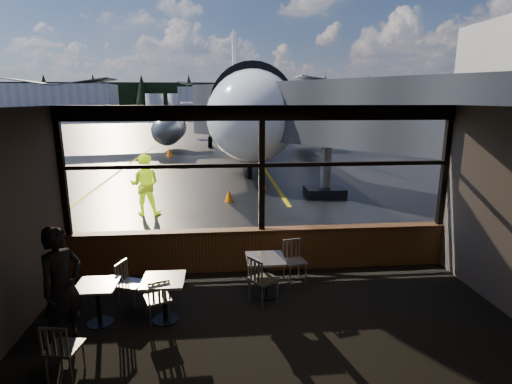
{
  "coord_description": "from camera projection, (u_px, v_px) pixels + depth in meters",
  "views": [
    {
      "loc": [
        -0.85,
        -8.04,
        3.62
      ],
      "look_at": [
        -0.03,
        1.0,
        1.5
      ],
      "focal_mm": 28.0,
      "sensor_mm": 36.0,
      "label": 1
    }
  ],
  "objects": [
    {
      "name": "ground_plane",
      "position": [
        222.0,
        111.0,
        125.06
      ],
      "size": [
        520.0,
        520.0,
        0.0
      ],
      "primitive_type": "plane",
      "color": "black",
      "rests_on": "ground"
    },
    {
      "name": "carpet_floor",
      "position": [
        283.0,
        354.0,
        5.78
      ],
      "size": [
        8.0,
        6.0,
        0.01
      ],
      "primitive_type": "cube",
      "color": "black",
      "rests_on": "ground"
    },
    {
      "name": "ceiling",
      "position": [
        287.0,
        109.0,
        4.99
      ],
      "size": [
        8.0,
        6.0,
        0.04
      ],
      "primitive_type": "cube",
      "color": "#38332D",
      "rests_on": "ground"
    },
    {
      "name": "window_sill",
      "position": [
        261.0,
        250.0,
        8.59
      ],
      "size": [
        8.0,
        0.28,
        0.9
      ],
      "primitive_type": "cube",
      "color": "#4C2C17",
      "rests_on": "ground"
    },
    {
      "name": "window_header",
      "position": [
        262.0,
        113.0,
        7.93
      ],
      "size": [
        8.0,
        0.18,
        0.3
      ],
      "primitive_type": "cube",
      "color": "black",
      "rests_on": "ground"
    },
    {
      "name": "mullion_left",
      "position": [
        62.0,
        173.0,
        7.84
      ],
      "size": [
        0.12,
        0.12,
        2.6
      ],
      "primitive_type": "cube",
      "color": "black",
      "rests_on": "ground"
    },
    {
      "name": "mullion_centre",
      "position": [
        262.0,
        170.0,
        8.19
      ],
      "size": [
        0.12,
        0.12,
        2.6
      ],
      "primitive_type": "cube",
      "color": "black",
      "rests_on": "ground"
    },
    {
      "name": "mullion_right",
      "position": [
        445.0,
        167.0,
        8.54
      ],
      "size": [
        0.12,
        0.12,
        2.6
      ],
      "primitive_type": "cube",
      "color": "black",
      "rests_on": "ground"
    },
    {
      "name": "window_transom",
      "position": [
        262.0,
        165.0,
        8.17
      ],
      "size": [
        8.0,
        0.1,
        0.08
      ],
      "primitive_type": "cube",
      "color": "black",
      "rests_on": "ground"
    },
    {
      "name": "airliner",
      "position": [
        239.0,
        74.0,
        28.84
      ],
      "size": [
        29.81,
        35.6,
        10.76
      ],
      "primitive_type": null,
      "rotation": [
        0.0,
        0.0,
        -0.01
      ],
      "color": "white",
      "rests_on": "ground_plane"
    },
    {
      "name": "jet_bridge",
      "position": [
        348.0,
        136.0,
        13.81
      ],
      "size": [
        8.84,
        10.81,
        4.72
      ],
      "primitive_type": null,
      "color": "#2E2D30",
      "rests_on": "ground_plane"
    },
    {
      "name": "cafe_table_near",
      "position": [
        265.0,
        277.0,
        7.44
      ],
      "size": [
        0.7,
        0.7,
        0.77
      ],
      "primitive_type": null,
      "color": "#A6A099",
      "rests_on": "carpet_floor"
    },
    {
      "name": "cafe_table_mid",
      "position": [
        165.0,
        300.0,
        6.6
      ],
      "size": [
        0.68,
        0.68,
        0.75
      ],
      "primitive_type": null,
      "color": "#AAA59C",
      "rests_on": "carpet_floor"
    },
    {
      "name": "cafe_table_left",
      "position": [
        99.0,
        304.0,
        6.51
      ],
      "size": [
        0.64,
        0.64,
        0.71
      ],
      "primitive_type": null,
      "color": "gray",
      "rests_on": "carpet_floor"
    },
    {
      "name": "chair_near_w",
      "position": [
        264.0,
        280.0,
        7.14
      ],
      "size": [
        0.7,
        0.7,
        0.92
      ],
      "primitive_type": null,
      "rotation": [
        0.0,
        0.0,
        -0.98
      ],
      "color": "beige",
      "rests_on": "carpet_floor"
    },
    {
      "name": "chair_near_n",
      "position": [
        295.0,
        262.0,
        8.01
      ],
      "size": [
        0.56,
        0.56,
        0.86
      ],
      "primitive_type": null,
      "rotation": [
        0.0,
        0.0,
        3.36
      ],
      "color": "#B8B2A6",
      "rests_on": "carpet_floor"
    },
    {
      "name": "chair_mid_s",
      "position": [
        157.0,
        299.0,
        6.58
      ],
      "size": [
        0.57,
        0.57,
        0.81
      ],
      "primitive_type": null,
      "rotation": [
        0.0,
        0.0,
        0.36
      ],
      "color": "#ADA89C",
      "rests_on": "carpet_floor"
    },
    {
      "name": "chair_mid_w",
      "position": [
        131.0,
        284.0,
        7.07
      ],
      "size": [
        0.59,
        0.59,
        0.83
      ],
      "primitive_type": null,
      "rotation": [
        0.0,
        0.0,
        -1.95
      ],
      "color": "#B2ACA1",
      "rests_on": "carpet_floor"
    },
    {
      "name": "chair_left_s",
      "position": [
        64.0,
        348.0,
        5.24
      ],
      "size": [
        0.54,
        0.54,
        0.85
      ],
      "primitive_type": null,
      "rotation": [
        0.0,
        0.0,
        -0.17
      ],
      "color": "#A9A498",
      "rests_on": "carpet_floor"
    },
    {
      "name": "passenger",
      "position": [
        62.0,
        287.0,
        5.84
      ],
      "size": [
        0.73,
        0.81,
        1.86
      ],
      "primitive_type": "imported",
      "rotation": [
        0.0,
        0.0,
        1.02
      ],
      "color": "black",
      "rests_on": "carpet_floor"
    },
    {
      "name": "ground_crew",
      "position": [
        145.0,
        185.0,
        12.67
      ],
      "size": [
        0.97,
        0.77,
        1.93
      ],
      "primitive_type": "imported",
      "rotation": [
        0.0,
        0.0,
        3.1
      ],
      "color": "#BFF219",
      "rests_on": "ground_plane"
    },
    {
      "name": "cone_nose",
      "position": [
        263.0,
        184.0,
        16.36
      ],
      "size": [
        0.31,
        0.31,
        0.43
      ],
      "primitive_type": "cone",
      "color": "#F14D07",
      "rests_on": "ground_plane"
    },
    {
      "name": "cone_wing",
      "position": [
        169.0,
        152.0,
        25.76
      ],
      "size": [
        0.41,
        0.41,
        0.57
      ],
      "primitive_type": "cone",
      "color": "orange",
      "rests_on": "ground_plane"
    },
    {
      "name": "hangar_left",
      "position": [
        61.0,
        95.0,
        175.77
      ],
      "size": [
        45.0,
        18.0,
        11.0
      ],
      "primitive_type": null,
      "color": "silver",
      "rests_on": "ground_plane"
    },
    {
      "name": "hangar_mid",
      "position": [
        220.0,
        96.0,
        186.95
      ],
      "size": [
        38.0,
        15.0,
        10.0
      ],
      "primitive_type": null,
      "color": "silver",
      "rests_on": "ground_plane"
    },
    {
      "name": "hangar_right",
      "position": [
        350.0,
        94.0,
        185.26
      ],
      "size": [
        50.0,
        20.0,
        12.0
      ],
      "primitive_type": null,
      "color": "silver",
      "rests_on": "ground_plane"
    },
    {
      "name": "fuel_tank_a",
      "position": [
        154.0,
        100.0,
        181.83
      ],
      "size": [
        8.0,
        8.0,
        6.0
      ],
      "primitive_type": "cylinder",
      "color": "silver",
      "rests_on": "ground_plane"
    },
    {
      "name": "fuel_tank_b",
      "position": [
        177.0,
        100.0,
        182.72
      ],
      "size": [
        8.0,
        8.0,
        6.0
      ],
      "primitive_type": "cylinder",
      "color": "silver",
      "rests_on": "ground_plane"
    },
    {
      "name": "fuel_tank_c",
      "position": [
        199.0,
        100.0,
        183.61
      ],
      "size": [
        8.0,
        8.0,
        6.0
      ],
      "primitive_type": "cylinder",
      "color": "silver",
      "rests_on": "ground_plane"
    },
    {
      "name": "treeline",
      "position": [
        220.0,
        94.0,
        210.97
      ],
      "size": [
        360.0,
        3.0,
        12.0
      ],
      "primitive_type": "cube",
      "color": "black",
      "rests_on": "ground_plane"
    },
    {
      "name": "cone_extra",
      "position": [
        229.0,
        195.0,
        14.41
      ],
      "size": [
        0.32,
        0.32,
        0.45
      ],
      "primitive_type": "cone",
      "color": "#DD6306",
      "rests_on": "ground_plane"
    }
  ]
}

